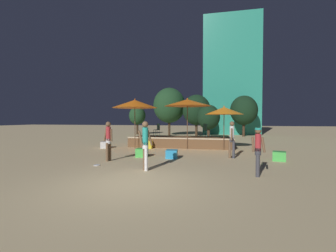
# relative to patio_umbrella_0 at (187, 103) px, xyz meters

# --- Properties ---
(ground_plane) EXTENTS (120.00, 120.00, 0.00)m
(ground_plane) POSITION_rel_patio_umbrella_0_xyz_m (-0.64, -8.22, -3.00)
(ground_plane) COLOR #D1B784
(wooden_deck) EXTENTS (7.11, 3.01, 0.72)m
(wooden_deck) POSITION_rel_patio_umbrella_0_xyz_m (-0.58, 1.53, -2.69)
(wooden_deck) COLOR brown
(wooden_deck) RESTS_ON ground
(patio_umbrella_0) EXTENTS (2.99, 2.99, 3.31)m
(patio_umbrella_0) POSITION_rel_patio_umbrella_0_xyz_m (0.00, 0.00, 0.00)
(patio_umbrella_0) COLOR brown
(patio_umbrella_0) RESTS_ON ground
(patio_umbrella_1) EXTENTS (2.99, 2.99, 3.30)m
(patio_umbrella_1) POSITION_rel_patio_umbrella_0_xyz_m (-3.45, -0.38, -0.05)
(patio_umbrella_1) COLOR brown
(patio_umbrella_1) RESTS_ON ground
(patio_umbrella_2) EXTENTS (2.38, 2.38, 2.78)m
(patio_umbrella_2) POSITION_rel_patio_umbrella_0_xyz_m (2.30, -0.01, -0.54)
(patio_umbrella_2) COLOR brown
(patio_umbrella_2) RESTS_ON ground
(cube_seat_0) EXTENTS (0.56, 0.56, 0.50)m
(cube_seat_0) POSITION_rel_patio_umbrella_0_xyz_m (-2.58, -0.19, -2.76)
(cube_seat_0) COLOR yellow
(cube_seat_0) RESTS_ON ground
(cube_seat_1) EXTENTS (0.57, 0.57, 0.44)m
(cube_seat_1) POSITION_rel_patio_umbrella_0_xyz_m (-1.91, -3.48, -2.79)
(cube_seat_1) COLOR #4CC651
(cube_seat_1) RESTS_ON ground
(cube_seat_2) EXTENTS (0.58, 0.58, 0.42)m
(cube_seat_2) POSITION_rel_patio_umbrella_0_xyz_m (-0.32, -3.58, -2.80)
(cube_seat_2) COLOR #2D9EDB
(cube_seat_2) RESTS_ON ground
(cube_seat_3) EXTENTS (0.69, 0.69, 0.43)m
(cube_seat_3) POSITION_rel_patio_umbrella_0_xyz_m (4.73, -3.16, -2.79)
(cube_seat_3) COLOR #4CC651
(cube_seat_3) RESTS_ON ground
(cube_seat_4) EXTENTS (0.71, 0.71, 0.43)m
(cube_seat_4) POSITION_rel_patio_umbrella_0_xyz_m (-5.46, -0.69, -2.79)
(cube_seat_4) COLOR white
(cube_seat_4) RESTS_ON ground
(person_0) EXTENTS (0.53, 0.42, 1.87)m
(person_0) POSITION_rel_patio_umbrella_0_xyz_m (-0.79, -6.36, -1.96)
(person_0) COLOR white
(person_0) RESTS_ON ground
(person_1) EXTENTS (0.31, 0.55, 1.84)m
(person_1) POSITION_rel_patio_umbrella_0_xyz_m (2.60, -2.92, -1.98)
(person_1) COLOR #3F3F47
(person_1) RESTS_ON ground
(person_2) EXTENTS (0.51, 0.30, 1.83)m
(person_2) POSITION_rel_patio_umbrella_0_xyz_m (-3.06, -4.89, -1.99)
(person_2) COLOR brown
(person_2) RESTS_ON ground
(person_3) EXTENTS (0.46, 0.29, 1.66)m
(person_3) POSITION_rel_patio_umbrella_0_xyz_m (3.24, -6.41, -2.08)
(person_3) COLOR #3F3F47
(person_3) RESTS_ON ground
(bistro_chair_0) EXTENTS (0.48, 0.48, 0.90)m
(bistro_chair_0) POSITION_rel_patio_umbrella_0_xyz_m (1.13, 1.41, -1.74)
(bistro_chair_0) COLOR #1E4C47
(bistro_chair_0) RESTS_ON wooden_deck
(bistro_chair_1) EXTENTS (0.48, 0.48, 0.90)m
(bistro_chair_1) POSITION_rel_patio_umbrella_0_xyz_m (-2.36, 1.35, -1.74)
(bistro_chair_1) COLOR #1E4C47
(bistro_chair_1) RESTS_ON wooden_deck
(frisbee_disc) EXTENTS (0.26, 0.26, 0.03)m
(frisbee_disc) POSITION_rel_patio_umbrella_0_xyz_m (-3.05, -5.96, -2.99)
(frisbee_disc) COLOR white
(frisbee_disc) RESTS_ON ground
(background_tree_0) EXTENTS (3.76, 3.76, 5.62)m
(background_tree_0) POSITION_rel_patio_umbrella_0_xyz_m (-3.63, 11.51, 0.54)
(background_tree_0) COLOR #3D2B1C
(background_tree_0) RESTS_ON ground
(background_tree_1) EXTENTS (2.20, 2.20, 3.34)m
(background_tree_1) POSITION_rel_patio_umbrella_0_xyz_m (1.08, 7.86, -0.88)
(background_tree_1) COLOR #3D2B1C
(background_tree_1) RESTS_ON ground
(background_tree_2) EXTENTS (3.08, 3.08, 4.66)m
(background_tree_2) POSITION_rel_patio_umbrella_0_xyz_m (-0.35, 10.66, -0.05)
(background_tree_2) COLOR #3D2B1C
(background_tree_2) RESTS_ON ground
(background_tree_3) EXTENTS (2.96, 2.96, 4.55)m
(background_tree_3) POSITION_rel_patio_umbrella_0_xyz_m (4.80, 11.66, -0.10)
(background_tree_3) COLOR #3D2B1C
(background_tree_3) RESTS_ON ground
(background_tree_4) EXTENTS (2.07, 2.07, 3.52)m
(background_tree_4) POSITION_rel_patio_umbrella_0_xyz_m (-7.94, 12.38, -0.64)
(background_tree_4) COLOR #3D2B1C
(background_tree_4) RESTS_ON ground
(distant_building) EXTENTS (7.02, 4.59, 14.99)m
(distant_building) POSITION_rel_patio_umbrella_0_xyz_m (3.65, 16.40, 4.49)
(distant_building) COLOR teal
(distant_building) RESTS_ON ground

